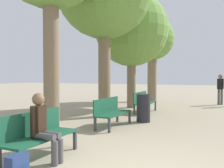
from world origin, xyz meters
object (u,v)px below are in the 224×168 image
at_px(tree_row_3, 152,40).
at_px(bench_row_1, 111,111).
at_px(tree_row_2, 131,30).
at_px(bench_row_2, 143,101).
at_px(pedestrian_mid, 220,87).
at_px(bench_row_0, 38,132).
at_px(person_seated, 43,126).
at_px(trash_bin, 143,108).

bearing_deg(tree_row_3, bench_row_1, -82.88).
relative_size(bench_row_1, tree_row_2, 0.29).
xyz_separation_m(bench_row_2, tree_row_3, (-1.02, 4.94, 3.24)).
distance_m(tree_row_3, pedestrian_mid, 4.81).
distance_m(bench_row_0, tree_row_2, 8.43).
xyz_separation_m(bench_row_2, tree_row_2, (-1.02, 1.31, 3.24)).
distance_m(tree_row_3, person_seated, 11.93).
bearing_deg(tree_row_2, person_seated, -80.89).
xyz_separation_m(bench_row_0, bench_row_2, (0.00, 6.40, 0.00)).
relative_size(tree_row_3, trash_bin, 5.57).
height_order(tree_row_2, person_seated, tree_row_2).
bearing_deg(bench_row_2, trash_bin, -72.04).
distance_m(pedestrian_mid, trash_bin, 6.85).
distance_m(bench_row_0, person_seated, 0.31).
relative_size(bench_row_2, tree_row_3, 0.31).
distance_m(bench_row_0, bench_row_2, 6.40).
bearing_deg(bench_row_1, tree_row_3, 97.12).
height_order(bench_row_1, person_seated, person_seated).
xyz_separation_m(tree_row_3, person_seated, (1.26, -11.46, -3.08)).
relative_size(bench_row_2, tree_row_2, 0.29).
bearing_deg(trash_bin, pedestrian_mid, 71.32).
relative_size(bench_row_0, tree_row_2, 0.29).
bearing_deg(tree_row_2, bench_row_2, -52.17).
xyz_separation_m(bench_row_1, trash_bin, (0.67, 1.14, -0.02)).
xyz_separation_m(pedestrian_mid, trash_bin, (-2.19, -6.47, -0.46)).
height_order(bench_row_0, person_seated, person_seated).
relative_size(bench_row_2, person_seated, 1.32).
distance_m(tree_row_2, trash_bin, 4.98).
distance_m(person_seated, pedestrian_mid, 11.24).
bearing_deg(bench_row_2, tree_row_2, 127.83).
distance_m(bench_row_0, trash_bin, 4.39).
relative_size(bench_row_0, pedestrian_mid, 1.00).
bearing_deg(trash_bin, tree_row_2, 116.57).
distance_m(bench_row_2, tree_row_3, 6.00).
distance_m(bench_row_2, tree_row_2, 3.64).
bearing_deg(tree_row_2, pedestrian_mid, 38.68).
height_order(bench_row_1, pedestrian_mid, pedestrian_mid).
xyz_separation_m(bench_row_0, person_seated, (0.24, -0.11, 0.17)).
distance_m(bench_row_2, pedestrian_mid, 5.27).
xyz_separation_m(bench_row_1, tree_row_2, (-1.02, 4.51, 3.24)).
relative_size(tree_row_2, pedestrian_mid, 3.41).
bearing_deg(person_seated, bench_row_0, 154.32).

